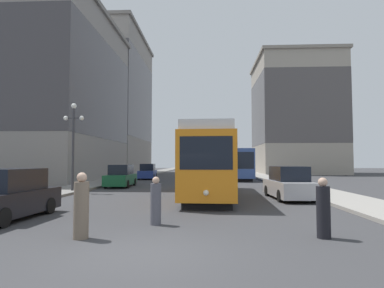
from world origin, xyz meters
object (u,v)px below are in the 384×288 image
(parked_car_left_mid, at_px, (148,172))
(pedestrian_crossing_near, at_px, (323,210))
(pedestrian_crossing_far, at_px, (81,208))
(transit_bus, at_px, (237,163))
(pedestrian_on_sidewalk, at_px, (156,202))
(streetcar, at_px, (211,161))
(parked_car_left_far, at_px, (7,196))
(parked_car_left_near, at_px, (121,177))
(lamp_post_left_near, at_px, (73,133))
(parked_car_right_far, at_px, (288,184))

(parked_car_left_mid, distance_m, pedestrian_crossing_near, 30.96)
(pedestrian_crossing_far, bearing_deg, transit_bus, -51.37)
(parked_car_left_mid, xyz_separation_m, pedestrian_on_sidewalk, (5.50, -27.55, -0.11))
(streetcar, xyz_separation_m, parked_car_left_far, (-7.40, -8.43, -1.26))
(parked_car_left_near, bearing_deg, parked_car_left_mid, 88.00)
(streetcar, distance_m, transit_bus, 18.75)
(pedestrian_crossing_near, bearing_deg, streetcar, -77.28)
(parked_car_left_far, relative_size, lamp_post_left_near, 0.77)
(pedestrian_crossing_near, xyz_separation_m, pedestrian_on_sidewalk, (-4.87, 1.62, -0.03))
(parked_car_left_near, relative_size, parked_car_left_far, 1.05)
(lamp_post_left_near, bearing_deg, pedestrian_crossing_near, -45.01)
(parked_car_left_far, bearing_deg, pedestrian_crossing_far, -33.35)
(parked_car_left_near, height_order, parked_car_left_mid, same)
(pedestrian_crossing_far, bearing_deg, pedestrian_crossing_near, -125.07)
(transit_bus, relative_size, lamp_post_left_near, 1.90)
(streetcar, relative_size, pedestrian_on_sidewalk, 8.20)
(transit_bus, distance_m, parked_car_left_near, 15.86)
(parked_car_left_near, bearing_deg, parked_car_left_far, -91.99)
(parked_car_left_mid, relative_size, parked_car_left_far, 0.97)
(streetcar, height_order, parked_car_left_mid, streetcar)
(transit_bus, bearing_deg, streetcar, -101.00)
(pedestrian_on_sidewalk, relative_size, lamp_post_left_near, 0.27)
(parked_car_left_mid, distance_m, pedestrian_on_sidewalk, 28.09)
(parked_car_left_near, height_order, parked_car_right_far, same)
(parked_car_left_mid, height_order, pedestrian_crossing_far, parked_car_left_mid)
(parked_car_left_near, bearing_deg, lamp_post_left_near, -112.22)
(transit_bus, height_order, pedestrian_crossing_near, transit_bus)
(transit_bus, bearing_deg, parked_car_left_far, -112.73)
(parked_car_right_far, height_order, lamp_post_left_near, lamp_post_left_near)
(transit_bus, distance_m, parked_car_left_far, 28.93)
(pedestrian_crossing_near, xyz_separation_m, pedestrian_crossing_far, (-6.58, -0.39, 0.07))
(transit_bus, bearing_deg, pedestrian_crossing_near, -91.68)
(parked_car_left_mid, relative_size, pedestrian_on_sidewalk, 2.81)
(parked_car_right_far, bearing_deg, parked_car_left_mid, -61.90)
(pedestrian_on_sidewalk, bearing_deg, parked_car_left_near, 164.01)
(pedestrian_crossing_near, bearing_deg, transit_bus, -93.12)
(pedestrian_crossing_near, height_order, lamp_post_left_near, lamp_post_left_near)
(pedestrian_on_sidewalk, height_order, lamp_post_left_near, lamp_post_left_near)
(lamp_post_left_near, bearing_deg, pedestrian_on_sidewalk, -55.22)
(parked_car_right_far, relative_size, pedestrian_crossing_far, 2.73)
(parked_car_left_far, bearing_deg, streetcar, 50.70)
(parked_car_right_far, height_order, pedestrian_on_sidewalk, parked_car_right_far)
(parked_car_left_near, bearing_deg, parked_car_right_far, -36.86)
(parked_car_right_far, bearing_deg, pedestrian_crossing_near, 79.53)
(streetcar, bearing_deg, parked_car_left_far, -128.95)
(parked_car_right_far, relative_size, pedestrian_crossing_near, 2.97)
(streetcar, bearing_deg, transit_bus, 82.65)
(pedestrian_crossing_far, bearing_deg, parked_car_left_mid, -31.18)
(parked_car_left_near, height_order, lamp_post_left_near, lamp_post_left_near)
(transit_bus, xyz_separation_m, pedestrian_on_sidewalk, (-5.06, -27.58, -1.21))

